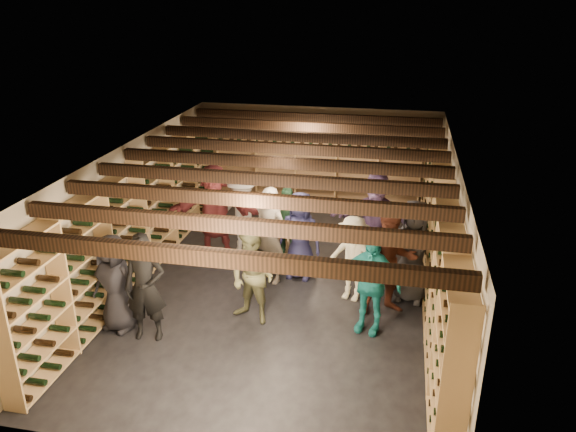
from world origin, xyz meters
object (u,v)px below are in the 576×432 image
(person_7, at_px, (270,236))
(person_12, at_px, (412,251))
(person_3, at_px, (352,259))
(person_8, at_px, (391,262))
(person_4, at_px, (370,283))
(person_1, at_px, (145,288))
(person_9, at_px, (243,213))
(person_10, at_px, (287,226))
(person_5, at_px, (215,212))
(person_11, at_px, (375,218))
(crate_stack_right, at_px, (278,226))
(crate_stack_left, at_px, (276,241))
(person_6, at_px, (300,235))
(person_2, at_px, (253,277))
(person_0, at_px, (115,283))
(crate_loose, at_px, (318,234))

(person_7, distance_m, person_12, 2.44)
(person_3, bearing_deg, person_8, -9.14)
(person_4, bearing_deg, person_1, -150.04)
(person_8, relative_size, person_9, 1.10)
(person_4, bearing_deg, person_10, 145.63)
(person_5, xyz_separation_m, person_11, (3.01, 0.35, -0.04))
(person_4, bearing_deg, person_8, 79.09)
(person_10, bearing_deg, person_9, 166.53)
(crate_stack_right, xyz_separation_m, person_11, (2.06, -0.96, 0.72))
(crate_stack_left, distance_m, crate_stack_right, 0.98)
(crate_stack_left, bearing_deg, person_6, -53.23)
(person_12, bearing_deg, person_3, -160.81)
(person_2, relative_size, person_7, 0.88)
(person_8, distance_m, person_9, 3.37)
(person_0, height_order, person_8, person_8)
(person_5, xyz_separation_m, person_8, (3.35, -1.43, -0.03))
(crate_stack_left, xyz_separation_m, crate_loose, (0.70, 0.88, -0.17))
(person_0, height_order, person_7, person_7)
(crate_loose, distance_m, person_7, 2.21)
(crate_stack_right, bearing_deg, crate_loose, -5.62)
(person_2, bearing_deg, person_0, -142.10)
(person_7, distance_m, person_10, 0.72)
(person_5, bearing_deg, crate_stack_right, 46.40)
(person_5, distance_m, person_8, 3.65)
(crate_loose, xyz_separation_m, person_5, (-1.81, -1.23, 0.84))
(crate_stack_left, bearing_deg, person_5, -162.40)
(crate_stack_left, distance_m, person_12, 2.95)
(crate_stack_right, distance_m, person_12, 3.61)
(person_9, bearing_deg, person_8, -34.88)
(crate_stack_right, height_order, person_8, person_8)
(person_2, distance_m, person_10, 2.05)
(person_0, relative_size, person_5, 0.84)
(crate_stack_right, relative_size, person_10, 0.33)
(person_1, distance_m, person_9, 3.20)
(person_10, height_order, person_11, person_11)
(crate_stack_left, relative_size, person_4, 0.33)
(person_1, height_order, person_3, person_1)
(person_0, relative_size, person_3, 1.04)
(person_1, bearing_deg, crate_stack_left, 59.98)
(person_0, bearing_deg, crate_stack_left, 74.98)
(person_6, bearing_deg, crate_stack_right, 120.33)
(person_3, xyz_separation_m, person_6, (-0.99, 0.62, 0.06))
(crate_stack_left, height_order, person_10, person_10)
(person_6, bearing_deg, person_2, -98.73)
(person_6, height_order, person_11, person_11)
(person_5, relative_size, person_10, 1.20)
(crate_stack_right, height_order, person_12, person_12)
(crate_loose, relative_size, person_2, 0.33)
(crate_loose, height_order, person_2, person_2)
(person_6, distance_m, person_8, 1.86)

